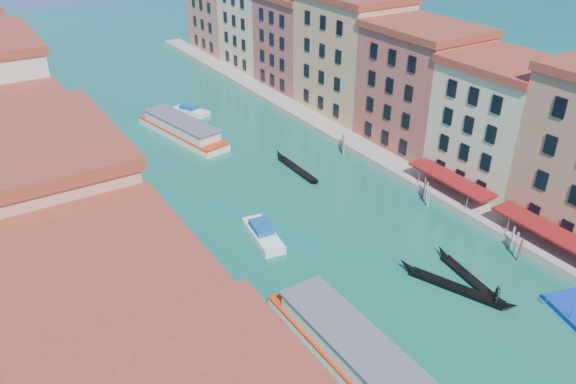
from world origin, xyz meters
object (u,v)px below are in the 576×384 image
gondola_right (473,279)px  gondola_fore (456,286)px  vaporetto_far (182,129)px  vaporetto_near (356,354)px

gondola_right → gondola_fore: bearing=-175.0°
vaporetto_far → gondola_fore: vaporetto_far is taller
vaporetto_near → gondola_right: vaporetto_near is taller
gondola_fore → gondola_right: bearing=-25.6°
vaporetto_far → gondola_fore: (8.31, -52.02, -0.89)m
vaporetto_far → gondola_fore: bearing=-92.2°
gondola_fore → vaporetto_near: bearing=167.7°
gondola_right → vaporetto_far: bearing=109.8°
vaporetto_near → gondola_right: size_ratio=1.85×
vaporetto_near → gondola_fore: vaporetto_near is taller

